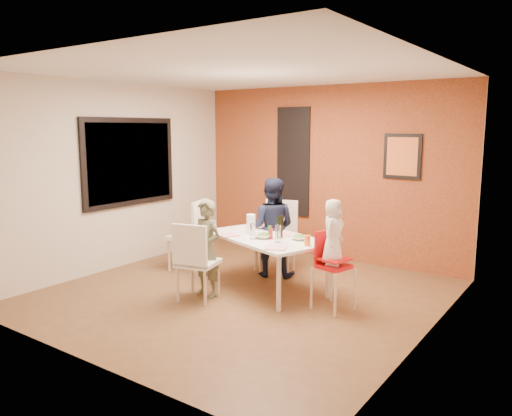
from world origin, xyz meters
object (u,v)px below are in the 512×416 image
Objects in this scene: toddler at (333,232)px; wine_bottle at (280,227)px; chair_near at (194,258)px; child_near at (207,249)px; dining_table at (266,241)px; high_chair at (331,263)px; chair_left at (192,231)px; chair_far at (279,232)px; paper_towel_roll at (251,224)px; child_far at (272,227)px.

toddler reaches higher than wine_bottle.
wine_bottle is (0.59, 0.95, 0.29)m from chair_near.
chair_near is at bearing -81.05° from child_near.
toddler reaches higher than chair_near.
chair_near reaches higher than dining_table.
wine_bottle is at bearing 67.75° from toddler.
high_chair is 1.52m from child_near.
chair_left is (-0.95, 1.01, 0.04)m from chair_near.
dining_table is 0.79m from child_near.
chair_far is at bearing 47.28° from toddler.
paper_towel_roll is (1.12, -0.10, 0.24)m from chair_left.
paper_towel_roll reaches higher than high_chair.
child_far is at bearing 54.45° from toddler.
wine_bottle is at bearing -135.70° from chair_near.
high_chair is 1.46m from child_far.
chair_left is 1.15m from paper_towel_roll.
chair_far is (-0.28, 0.76, -0.05)m from dining_table.
child_near is at bearing -122.44° from dining_table.
toddler reaches higher than chair_left.
chair_left is 1.56m from wine_bottle.
wine_bottle is (-0.83, 0.23, 0.28)m from high_chair.
chair_far is 0.74× the size of child_far.
chair_near is at bearing -100.58° from paper_towel_roll.
child_near is 1.61× the size of toddler.
chair_left is at bearing 76.36° from toddler.
high_chair is 3.46× the size of paper_towel_roll.
dining_table is 6.53× the size of wine_bottle.
chair_left reaches higher than high_chair.
child_far is 0.53m from paper_towel_roll.
chair_near reaches higher than high_chair.
paper_towel_roll is (0.02, -0.52, 0.12)m from child_far.
paper_towel_roll is (0.17, 0.91, 0.28)m from chair_near.
child_near is 0.73m from paper_towel_roll.
child_far is at bearing 91.83° from paper_towel_roll.
chair_far is at bearing 88.20° from child_near.
child_near is (-0.43, -0.67, -0.02)m from dining_table.
paper_towel_roll is at bearing -179.37° from dining_table.
chair_near is 1.38m from chair_left.
chair_left is 1.18m from child_far.
child_near is 0.96m from wine_bottle.
toddler reaches higher than dining_table.
wine_bottle is at bearing 70.95° from chair_left.
chair_near is at bearing -113.92° from dining_table.
high_chair is 0.75× the size of child_near.
dining_table is 0.28m from wine_bottle.
toddler reaches higher than high_chair.
dining_table is 1.80× the size of chair_left.
chair_left is at bearing 177.96° from wine_bottle.
child_near reaches higher than chair_left.
chair_left is 3.94× the size of paper_towel_roll.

